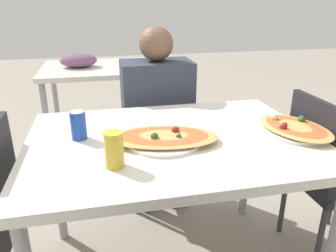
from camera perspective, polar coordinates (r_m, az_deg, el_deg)
name	(u,v)px	position (r m, az deg, el deg)	size (l,w,h in m)	color
dining_table	(173,152)	(1.47, 0.84, -4.57)	(1.26, 0.91, 0.77)	silver
chair_far_seated	(155,128)	(2.27, -2.34, -0.34)	(0.40, 0.40, 0.90)	black
chair_side_right	(325,171)	(1.91, 25.66, -7.03)	(0.40, 0.40, 0.90)	black
person_seated	(157,105)	(2.09, -1.87, 3.64)	(0.44, 0.29, 1.19)	#2D2D38
pizza_main	(164,138)	(1.39, -0.73, -2.06)	(0.50, 0.34, 0.06)	white
soda_can	(78,125)	(1.46, -15.33, 0.11)	(0.07, 0.07, 0.12)	#1E47B2
drink_glass	(114,150)	(1.19, -9.36, -4.10)	(0.07, 0.07, 0.13)	gold
pizza_second	(295,128)	(1.60, 21.18, -0.36)	(0.32, 0.42, 0.06)	white
background_table	(100,73)	(3.06, -11.68, 9.04)	(1.10, 0.80, 0.89)	silver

